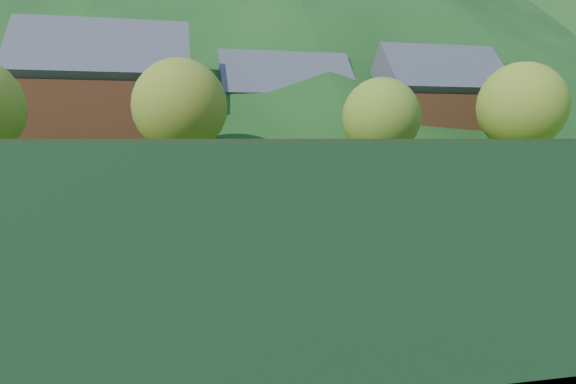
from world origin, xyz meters
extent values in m
plane|color=#2F541A|center=(0.00, 0.00, 0.00)|extent=(400.00, 400.00, 0.00)
cube|color=#CA5320|center=(0.00, 0.00, 0.01)|extent=(40.00, 24.00, 0.02)
cone|color=#153412|center=(90.00, 150.00, 47.50)|extent=(260.00, 260.00, 95.00)
imported|color=#1A40AA|center=(-1.19, -2.97, 0.82)|extent=(0.67, 0.53, 1.61)
imported|color=#E74D14|center=(0.80, 2.98, 0.70)|extent=(0.70, 0.56, 1.35)
imported|color=#F85816|center=(4.23, 1.56, 0.67)|extent=(0.83, 0.58, 1.31)
imported|color=orange|center=(7.76, 2.28, 0.69)|extent=(0.70, 0.50, 1.34)
imported|color=#CE6512|center=(6.44, 1.15, 0.70)|extent=(1.00, 0.78, 1.35)
sphere|color=#BCE926|center=(0.30, -8.53, 0.05)|extent=(0.07, 0.07, 0.07)
sphere|color=#BCE926|center=(0.28, -1.57, 0.05)|extent=(0.07, 0.07, 0.07)
sphere|color=#BCE926|center=(-4.49, -1.94, 0.05)|extent=(0.07, 0.07, 0.07)
sphere|color=#BCE926|center=(-3.89, -4.07, 0.05)|extent=(0.07, 0.07, 0.07)
sphere|color=#BCE926|center=(-1.89, -3.47, 0.05)|extent=(0.07, 0.07, 0.07)
sphere|color=#BCE926|center=(5.44, -0.83, 0.05)|extent=(0.07, 0.07, 0.07)
sphere|color=#BCE926|center=(-0.57, -1.69, 0.05)|extent=(0.07, 0.07, 0.07)
sphere|color=#BCE926|center=(2.47, -2.18, 0.05)|extent=(0.07, 0.07, 0.07)
sphere|color=#BCE926|center=(-1.65, -7.12, 0.05)|extent=(0.07, 0.07, 0.07)
sphere|color=#BCE926|center=(-6.96, -1.37, 0.05)|extent=(0.07, 0.07, 0.07)
sphere|color=#BCE926|center=(-4.58, -9.28, 0.05)|extent=(0.07, 0.07, 0.07)
sphere|color=#BCE926|center=(-6.79, -1.56, 0.05)|extent=(0.07, 0.07, 0.07)
sphere|color=#BCE926|center=(-7.60, -4.67, 0.05)|extent=(0.07, 0.07, 0.07)
sphere|color=#BCE926|center=(-2.05, -3.60, 0.05)|extent=(0.07, 0.07, 0.07)
sphere|color=#BCE926|center=(2.60, -2.12, 0.05)|extent=(0.07, 0.07, 0.07)
sphere|color=#BCE926|center=(-2.27, -4.21, 0.05)|extent=(0.07, 0.07, 0.07)
cube|color=white|center=(0.00, -5.49, 0.02)|extent=(23.77, 0.06, 0.00)
cube|color=silver|center=(0.00, 5.49, 0.02)|extent=(23.77, 0.06, 0.00)
cube|color=silver|center=(0.00, -4.12, 0.02)|extent=(23.77, 0.06, 0.00)
cube|color=white|center=(0.00, 4.12, 0.02)|extent=(23.77, 0.06, 0.00)
cube|color=white|center=(-6.40, 0.00, 0.02)|extent=(0.06, 8.23, 0.00)
cube|color=silver|center=(6.40, 0.00, 0.02)|extent=(0.06, 8.23, 0.00)
cube|color=silver|center=(0.00, 0.00, 0.02)|extent=(12.80, 0.06, 0.00)
cube|color=white|center=(0.00, 0.00, 0.02)|extent=(0.06, 10.97, 0.00)
cube|color=black|center=(0.00, 0.00, 0.47)|extent=(0.03, 11.97, 0.90)
cube|color=white|center=(0.00, 0.00, 0.94)|extent=(0.05, 11.97, 0.06)
cylinder|color=black|center=(0.00, -5.99, 0.57)|extent=(0.10, 0.10, 1.10)
cylinder|color=black|center=(0.00, 5.99, 0.57)|extent=(0.10, 0.10, 1.10)
cube|color=black|center=(0.00, 12.00, 1.52)|extent=(40.00, 0.05, 3.00)
cube|color=#1A5C27|center=(0.00, 12.00, 0.52)|extent=(40.40, 0.05, 1.00)
cylinder|color=black|center=(-7.40, -5.16, 0.30)|extent=(0.02, 0.02, 0.55)
cylinder|color=black|center=(-7.40, -4.61, 0.30)|extent=(0.02, 0.02, 0.55)
cube|color=black|center=(-7.68, -4.61, 0.80)|extent=(0.55, 0.02, 0.45)
cube|color=black|center=(-7.40, -4.89, 0.80)|extent=(0.02, 0.55, 0.45)
sphere|color=#CCE526|center=(-7.61, -4.82, 0.99)|extent=(0.07, 0.07, 0.07)
sphere|color=#CCE526|center=(-7.61, -4.68, 0.99)|extent=(0.07, 0.07, 0.07)
sphere|color=#CCE526|center=(-7.47, -5.09, 0.99)|extent=(0.07, 0.07, 0.07)
sphere|color=#CCE526|center=(-7.47, -4.95, 0.99)|extent=(0.07, 0.07, 0.07)
sphere|color=#CCE526|center=(-7.47, -4.82, 0.99)|extent=(0.07, 0.07, 0.07)
sphere|color=#CCE526|center=(-7.47, -4.68, 0.99)|extent=(0.07, 0.07, 0.07)
cube|color=beige|center=(-10.00, 30.00, 1.44)|extent=(12.00, 9.00, 2.88)
cube|color=#3A1D0F|center=(-10.00, 30.00, 5.12)|extent=(12.24, 9.18, 4.48)
cube|color=#424149|center=(-10.00, 30.00, 7.96)|extent=(13.80, 9.93, 9.93)
cube|color=beige|center=(6.00, 34.00, 1.26)|extent=(11.00, 8.00, 2.52)
cube|color=#341C0E|center=(6.00, 34.00, 4.48)|extent=(11.22, 8.16, 3.92)
cube|color=#404047|center=(6.00, 34.00, 7.04)|extent=(12.65, 8.82, 8.82)
cube|color=beige|center=(20.00, 30.00, 1.35)|extent=(10.00, 8.00, 2.70)
cube|color=#371D0F|center=(20.00, 30.00, 4.80)|extent=(10.20, 8.16, 4.20)
cube|color=#3F3F46|center=(20.00, 30.00, 7.50)|extent=(11.50, 8.82, 8.82)
cylinder|color=#3D2618|center=(-4.00, 20.00, 1.44)|extent=(0.36, 0.36, 2.88)
sphere|color=#4F6D1D|center=(-4.00, 20.00, 5.20)|extent=(6.40, 6.40, 6.40)
cylinder|color=#3C2718|center=(10.00, 19.00, 1.26)|extent=(0.36, 0.36, 2.52)
sphere|color=#456F1D|center=(10.00, 19.00, 4.55)|extent=(5.60, 5.60, 5.60)
cylinder|color=#3F2919|center=(22.00, 20.00, 1.53)|extent=(0.36, 0.36, 3.06)
sphere|color=#4E731E|center=(22.00, 20.00, 5.53)|extent=(6.80, 6.80, 6.80)
camera|label=1|loc=(-4.16, -15.62, 3.05)|focal=32.00mm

